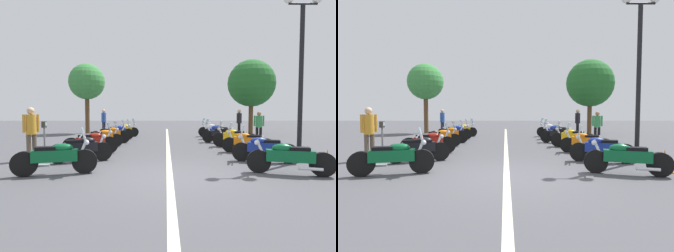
{
  "view_description": "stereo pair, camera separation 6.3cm",
  "coord_description": "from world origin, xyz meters",
  "views": [
    {
      "loc": [
        -6.55,
        0.1,
        1.64
      ],
      "look_at": [
        5.6,
        0.0,
        0.97
      ],
      "focal_mm": 28.37,
      "sensor_mm": 36.0,
      "label": 1
    },
    {
      "loc": [
        -6.55,
        0.03,
        1.64
      ],
      "look_at": [
        5.6,
        0.0,
        0.97
      ],
      "focal_mm": 28.37,
      "sensor_mm": 36.0,
      "label": 2
    }
  ],
  "objects": [
    {
      "name": "bystander_2",
      "position": [
        12.06,
        4.45,
        1.05
      ],
      "size": [
        0.51,
        0.32,
        1.78
      ],
      "rotation": [
        0.0,
        0.0,
        1.26
      ],
      "color": "#1E2338",
      "rests_on": "ground_plane"
    },
    {
      "name": "motorcycle_left_row_4",
      "position": [
        6.96,
        2.93,
        0.47
      ],
      "size": [
        0.8,
        2.0,
        1.22
      ],
      "rotation": [
        0.0,
        0.0,
        -1.3
      ],
      "color": "black",
      "rests_on": "ground_plane"
    },
    {
      "name": "ground_plane",
      "position": [
        0.0,
        0.0,
        0.0
      ],
      "size": [
        80.0,
        80.0,
        0.0
      ],
      "primitive_type": "plane",
      "color": "#4C4C51"
    },
    {
      "name": "motorcycle_right_row_6",
      "position": [
        10.36,
        -2.95,
        0.46
      ],
      "size": [
        1.03,
        1.92,
        1.21
      ],
      "rotation": [
        0.0,
        0.0,
        1.15
      ],
      "color": "black",
      "rests_on": "ground_plane"
    },
    {
      "name": "motorcycle_right_row_1",
      "position": [
        1.92,
        -3.05,
        0.46
      ],
      "size": [
        0.87,
        2.0,
        1.2
      ],
      "rotation": [
        0.0,
        0.0,
        1.3
      ],
      "color": "black",
      "rests_on": "ground_plane"
    },
    {
      "name": "traffic_cone_0",
      "position": [
        0.52,
        -4.26,
        0.29
      ],
      "size": [
        0.36,
        0.36,
        0.61
      ],
      "color": "orange",
      "rests_on": "ground_plane"
    },
    {
      "name": "motorcycle_left_row_1",
      "position": [
        1.99,
        2.82,
        0.45
      ],
      "size": [
        0.93,
        1.9,
        0.99
      ],
      "rotation": [
        0.0,
        0.0,
        -1.2
      ],
      "color": "black",
      "rests_on": "ground_plane"
    },
    {
      "name": "bystander_1",
      "position": [
        10.51,
        -4.63,
        1.04
      ],
      "size": [
        0.53,
        0.32,
        1.77
      ],
      "rotation": [
        0.0,
        0.0,
        1.54
      ],
      "color": "black",
      "rests_on": "ground_plane"
    },
    {
      "name": "bystander_0",
      "position": [
        7.27,
        -4.78,
        0.96
      ],
      "size": [
        0.32,
        0.5,
        1.64
      ],
      "rotation": [
        0.0,
        0.0,
        2.8
      ],
      "color": "black",
      "rests_on": "ground_plane"
    },
    {
      "name": "parking_meter",
      "position": [
        2.76,
        4.37,
        0.9
      ],
      "size": [
        0.18,
        0.14,
        1.29
      ],
      "rotation": [
        0.0,
        0.0,
        -1.53
      ],
      "color": "slate",
      "rests_on": "ground_plane"
    },
    {
      "name": "lane_centre_stripe",
      "position": [
        6.19,
        0.0,
        0.0
      ],
      "size": [
        23.6,
        0.16,
        0.01
      ],
      "primitive_type": "cube",
      "color": "beige",
      "rests_on": "ground_plane"
    },
    {
      "name": "motorcycle_left_row_2",
      "position": [
        3.56,
        2.94,
        0.47
      ],
      "size": [
        0.94,
        1.99,
        1.22
      ],
      "rotation": [
        0.0,
        0.0,
        -1.21
      ],
      "color": "black",
      "rests_on": "ground_plane"
    },
    {
      "name": "motorcycle_right_row_0",
      "position": [
        0.23,
        -3.09,
        0.45
      ],
      "size": [
        0.92,
        2.09,
        0.99
      ],
      "rotation": [
        0.0,
        0.0,
        1.27
      ],
      "color": "black",
      "rests_on": "ground_plane"
    },
    {
      "name": "motorcycle_right_row_2",
      "position": [
        3.76,
        -3.09,
        0.46
      ],
      "size": [
        0.96,
        1.93,
        1.19
      ],
      "rotation": [
        0.0,
        0.0,
        1.21
      ],
      "color": "black",
      "rests_on": "ground_plane"
    },
    {
      "name": "motorcycle_left_row_6",
      "position": [
        10.36,
        2.8,
        0.46
      ],
      "size": [
        0.98,
        1.93,
        1.19
      ],
      "rotation": [
        0.0,
        0.0,
        -1.18
      ],
      "color": "black",
      "rests_on": "ground_plane"
    },
    {
      "name": "roadside_tree_0",
      "position": [
        13.34,
        5.97,
        3.81
      ],
      "size": [
        2.64,
        2.64,
        5.17
      ],
      "color": "brown",
      "rests_on": "ground_plane"
    },
    {
      "name": "motorcycle_right_row_3",
      "position": [
        5.43,
        -3.03,
        0.47
      ],
      "size": [
        0.97,
        1.96,
        1.22
      ],
      "rotation": [
        0.0,
        0.0,
        1.2
      ],
      "color": "black",
      "rests_on": "ground_plane"
    },
    {
      "name": "motorcycle_left_row_3",
      "position": [
        5.47,
        3.0,
        0.46
      ],
      "size": [
        0.97,
        1.87,
        1.19
      ],
      "rotation": [
        0.0,
        0.0,
        -1.17
      ],
      "color": "black",
      "rests_on": "ground_plane"
    },
    {
      "name": "motorcycle_right_row_4",
      "position": [
        7.12,
        -2.84,
        0.46
      ],
      "size": [
        0.9,
        2.11,
        1.0
      ],
      "rotation": [
        0.0,
        0.0,
        1.29
      ],
      "color": "black",
      "rests_on": "ground_plane"
    },
    {
      "name": "bystander_3",
      "position": [
        2.26,
        4.57,
        1.05
      ],
      "size": [
        0.4,
        0.41,
        1.78
      ],
      "rotation": [
        0.0,
        0.0,
        3.91
      ],
      "color": "brown",
      "rests_on": "ground_plane"
    },
    {
      "name": "roadside_tree_1",
      "position": [
        12.87,
        -6.14,
        3.68
      ],
      "size": [
        3.41,
        3.41,
        5.4
      ],
      "color": "brown",
      "rests_on": "ground_plane"
    },
    {
      "name": "street_lamp_twin_globe",
      "position": [
        1.89,
        -4.19,
        3.6
      ],
      "size": [
        0.32,
        1.22,
        5.34
      ],
      "color": "black",
      "rests_on": "ground_plane"
    },
    {
      "name": "motorcycle_left_row_0",
      "position": [
        0.26,
        2.92,
        0.47
      ],
      "size": [
        0.79,
        2.07,
        1.21
      ],
      "rotation": [
        0.0,
        0.0,
        -1.32
      ],
      "color": "black",
      "rests_on": "ground_plane"
    },
    {
      "name": "motorcycle_right_row_5",
      "position": [
        8.71,
        -2.94,
        0.46
      ],
      "size": [
        1.05,
        1.93,
        1.2
      ],
      "rotation": [
        0.0,
        0.0,
        1.14
      ],
      "color": "black",
      "rests_on": "ground_plane"
    },
    {
      "name": "motorcycle_left_row_5",
      "position": [
        8.83,
        2.95,
        0.47
      ],
      "size": [
        0.8,
        2.01,
        1.21
      ],
      "rotation": [
        0.0,
        0.0,
        -1.3
      ],
      "color": "black",
      "rests_on": "ground_plane"
    }
  ]
}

